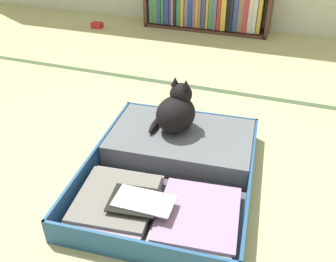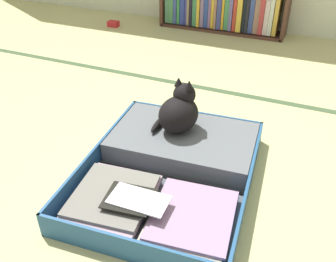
{
  "view_description": "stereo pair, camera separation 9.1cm",
  "coord_description": "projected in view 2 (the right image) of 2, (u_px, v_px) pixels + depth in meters",
  "views": [
    {
      "loc": [
        0.42,
        -1.07,
        1.11
      ],
      "look_at": [
        -0.01,
        0.18,
        0.23
      ],
      "focal_mm": 39.52,
      "sensor_mm": 36.0,
      "label": 1
    },
    {
      "loc": [
        0.51,
        -1.04,
        1.11
      ],
      "look_at": [
        -0.01,
        0.18,
        0.23
      ],
      "focal_mm": 39.52,
      "sensor_mm": 36.0,
      "label": 2
    }
  ],
  "objects": [
    {
      "name": "open_suitcase",
      "position": [
        172.0,
        164.0,
        1.69
      ],
      "size": [
        0.78,
        0.96,
        0.11
      ],
      "color": "#234F7E",
      "rests_on": "ground_plane"
    },
    {
      "name": "tatami_border",
      "position": [
        223.0,
        91.0,
        2.4
      ],
      "size": [
        4.8,
        0.05,
        0.0
      ],
      "color": "#3D5234",
      "rests_on": "ground_plane"
    },
    {
      "name": "small_red_pouch",
      "position": [
        113.0,
        24.0,
        3.51
      ],
      "size": [
        0.1,
        0.07,
        0.05
      ],
      "color": "red",
      "rests_on": "ground_plane"
    },
    {
      "name": "black_cat",
      "position": [
        180.0,
        112.0,
        1.77
      ],
      "size": [
        0.23,
        0.25,
        0.26
      ],
      "color": "black",
      "rests_on": "open_suitcase"
    },
    {
      "name": "ground_plane",
      "position": [
        153.0,
        198.0,
        1.57
      ],
      "size": [
        10.0,
        10.0,
        0.0
      ],
      "primitive_type": "plane",
      "color": "tan"
    }
  ]
}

